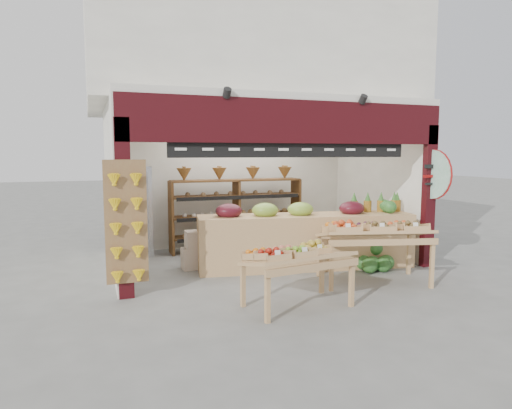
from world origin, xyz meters
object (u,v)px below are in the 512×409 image
Objects in this scene: cardboard_stack at (207,253)px; watermelon_pile at (374,259)px; back_shelving at (236,200)px; display_table_right at (374,231)px; refrigerator at (131,211)px; mid_counter at (305,239)px; display_table_left at (291,256)px.

watermelon_pile is (2.84, -1.24, -0.07)m from cardboard_stack.
back_shelving reaches higher than watermelon_pile.
display_table_right reaches higher than cardboard_stack.
display_table_right is at bearing -48.63° from refrigerator.
refrigerator is at bearing 143.57° from mid_counter.
display_table_left is (-1.19, -1.94, 0.18)m from mid_counter.
cardboard_stack is at bearing 156.50° from watermelon_pile.
mid_counter is (0.70, -2.01, -0.55)m from back_shelving.
cardboard_stack is 2.70m from display_table_left.
refrigerator is 4.48m from display_table_left.
back_shelving is 2.26m from refrigerator.
display_table_left is (1.76, -4.11, -0.21)m from refrigerator.
display_table_right is at bearing 20.37° from display_table_left.
back_shelving is 1.90× the size of display_table_left.
back_shelving reaches higher than display_table_right.
mid_counter is 2.62× the size of display_table_left.
watermelon_pile is at bearing 54.23° from display_table_right.
cardboard_stack is at bearing 140.44° from display_table_right.
cardboard_stack is 3.10m from watermelon_pile.
back_shelving is at bearing 52.79° from cardboard_stack.
cardboard_stack is 3.10m from display_table_right.
cardboard_stack is at bearing 101.56° from display_table_left.
refrigerator is 1.89× the size of cardboard_stack.
watermelon_pile is (0.50, 0.70, -0.68)m from display_table_right.
display_table_right is (0.62, -1.27, 0.32)m from mid_counter.
mid_counter is 5.39× the size of watermelon_pile.
back_shelving is at bearing 112.03° from display_table_right.
display_table_left is at bearing -121.48° from mid_counter.
cardboard_stack is 0.24× the size of mid_counter.
refrigerator reaches higher than mid_counter.
refrigerator is 4.96m from display_table_right.
display_table_right reaches higher than display_table_left.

